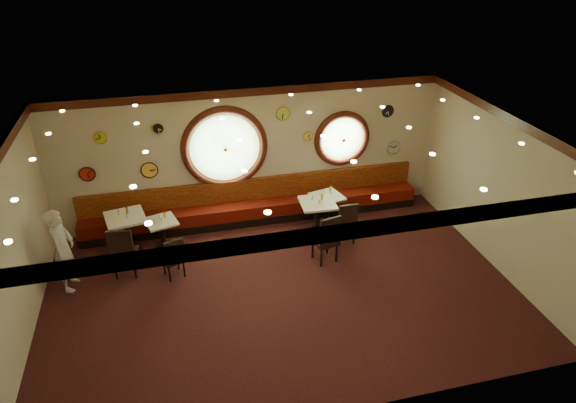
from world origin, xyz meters
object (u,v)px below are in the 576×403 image
(chair_c, at_px, (328,236))
(chair_d, at_px, (347,220))
(table_b, at_px, (162,231))
(condiment_a_bottle, at_px, (127,211))
(condiment_a_pepper, at_px, (127,216))
(condiment_b_pepper, at_px, (161,221))
(table_a, at_px, (127,229))
(condiment_d_salt, at_px, (323,192))
(condiment_c_salt, at_px, (312,198))
(condiment_d_pepper, at_px, (326,194))
(condiment_c_bottle, at_px, (322,196))
(condiment_d_bottle, at_px, (330,191))
(chair_b, at_px, (174,255))
(condiment_c_pepper, at_px, (319,202))
(table_d, at_px, (327,206))
(condiment_b_bottle, at_px, (165,215))
(condiment_a_salt, at_px, (119,212))
(table_c, at_px, (317,214))
(chair_a, at_px, (123,249))
(condiment_b_salt, at_px, (159,217))
(waiter, at_px, (63,250))

(chair_c, xyz_separation_m, chair_d, (0.63, 0.60, -0.06))
(table_b, xyz_separation_m, condiment_a_bottle, (-0.67, 0.14, 0.52))
(condiment_a_pepper, distance_m, condiment_b_pepper, 0.71)
(table_a, height_order, condiment_b_pepper, table_a)
(chair_d, height_order, condiment_a_bottle, condiment_a_bottle)
(chair_d, relative_size, condiment_a_pepper, 6.07)
(condiment_d_salt, bearing_deg, condiment_c_salt, -133.87)
(table_a, relative_size, condiment_d_pepper, 9.60)
(condiment_c_bottle, bearing_deg, condiment_d_bottle, 50.98)
(table_b, relative_size, chair_b, 1.33)
(condiment_c_pepper, bearing_deg, condiment_d_bottle, 52.41)
(condiment_c_salt, bearing_deg, condiment_d_pepper, 33.74)
(condiment_d_salt, distance_m, condiment_a_bottle, 4.40)
(condiment_a_pepper, xyz_separation_m, condiment_b_pepper, (0.68, -0.05, -0.19))
(condiment_c_bottle, bearing_deg, table_a, 176.78)
(table_d, relative_size, condiment_b_bottle, 5.73)
(chair_c, height_order, condiment_a_bottle, chair_c)
(condiment_c_salt, xyz_separation_m, condiment_d_pepper, (0.42, 0.28, -0.10))
(table_a, relative_size, condiment_a_salt, 8.83)
(table_b, bearing_deg, chair_c, -22.84)
(table_a, height_order, condiment_d_salt, table_a)
(condiment_c_pepper, distance_m, condiment_b_bottle, 3.39)
(table_c, relative_size, table_d, 1.04)
(chair_c, relative_size, condiment_c_pepper, 6.79)
(chair_c, relative_size, condiment_a_salt, 6.58)
(table_c, distance_m, condiment_a_salt, 4.32)
(table_c, height_order, condiment_b_bottle, table_c)
(chair_c, height_order, condiment_c_salt, chair_c)
(chair_a, height_order, condiment_a_pepper, chair_a)
(condiment_c_pepper, bearing_deg, condiment_b_pepper, 175.12)
(condiment_b_bottle, bearing_deg, condiment_c_salt, -4.71)
(condiment_a_salt, distance_m, condiment_d_pepper, 4.61)
(condiment_b_salt, bearing_deg, table_b, -65.66)
(condiment_a_pepper, xyz_separation_m, condiment_c_pepper, (4.11, -0.34, -0.04))
(condiment_a_salt, xyz_separation_m, condiment_b_bottle, (0.93, -0.05, -0.17))
(condiment_a_salt, xyz_separation_m, condiment_c_bottle, (4.40, -0.35, 0.00))
(condiment_d_bottle, height_order, waiter, waiter)
(table_a, bearing_deg, condiment_a_bottle, 61.23)
(chair_c, height_order, condiment_b_pepper, chair_c)
(condiment_a_bottle, bearing_deg, waiter, -136.62)
(condiment_c_bottle, bearing_deg, chair_b, -163.88)
(chair_d, xyz_separation_m, condiment_a_pepper, (-4.62, 0.77, 0.34))
(chair_c, xyz_separation_m, condiment_d_bottle, (0.58, 1.62, 0.17))
(chair_c, height_order, condiment_c_bottle, chair_c)
(condiment_a_salt, bearing_deg, condiment_c_bottle, -4.60)
(condiment_a_salt, height_order, condiment_c_salt, condiment_a_salt)
(chair_b, relative_size, condiment_a_bottle, 3.70)
(condiment_b_pepper, relative_size, condiment_c_pepper, 0.83)
(condiment_a_pepper, relative_size, condiment_a_bottle, 0.67)
(condiment_c_salt, height_order, waiter, waiter)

